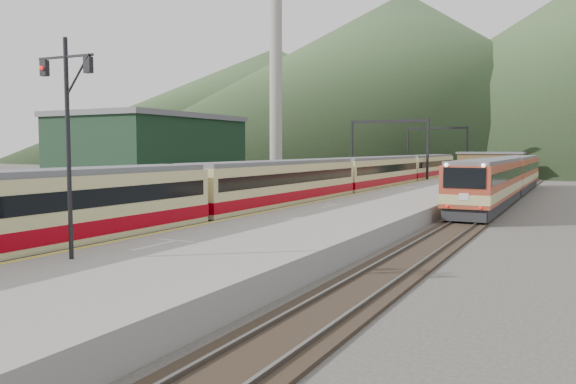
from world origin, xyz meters
The scene contains 17 objects.
track_main centered at (0.00, 40.00, 0.07)m, with size 2.60×200.00×0.23m.
track_far centered at (-5.00, 40.00, 0.07)m, with size 2.60×200.00×0.23m.
track_second centered at (11.50, 40.00, 0.07)m, with size 2.60×200.00×0.23m.
platform centered at (5.60, 38.00, 0.50)m, with size 8.00×100.00×1.00m, color gray.
gantry_near centered at (-2.85, 55.00, 5.59)m, with size 9.55×0.25×8.00m.
gantry_far centered at (-2.85, 80.00, 5.59)m, with size 9.55×0.25×8.00m.
warehouse centered at (-28.00, 42.00, 4.32)m, with size 14.50×20.50×8.60m.
smokestack centered at (-22.00, 62.00, 15.00)m, with size 1.80×1.80×30.00m, color #9E998E.
station_shed centered at (5.60, 78.00, 2.57)m, with size 9.40×4.40×3.10m.
hill_a centered at (-40.00, 190.00, 30.00)m, with size 180.00×180.00×60.00m, color #344828.
hill_d centered at (-120.00, 240.00, 27.50)m, with size 200.00×200.00×55.00m, color #344828.
main_train centered at (0.00, 32.46, 1.96)m, with size 2.84×77.89×3.47m.
second_train centered at (11.50, 44.05, 2.03)m, with size 2.94×40.05×3.59m.
signal_mast centered at (3.15, 2.77, 5.26)m, with size 2.20×0.33×6.99m.
short_signal_b centered at (-2.18, 25.04, 1.46)m, with size 0.23×0.17×2.27m.
short_signal_c centered at (-7.25, 18.05, 1.46)m, with size 0.23×0.17×2.27m.
worker centered at (-4.21, 10.78, 0.83)m, with size 0.61×0.40×1.66m, color #232630.
Camera 1 is at (17.54, -9.74, 4.52)m, focal length 35.00 mm.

